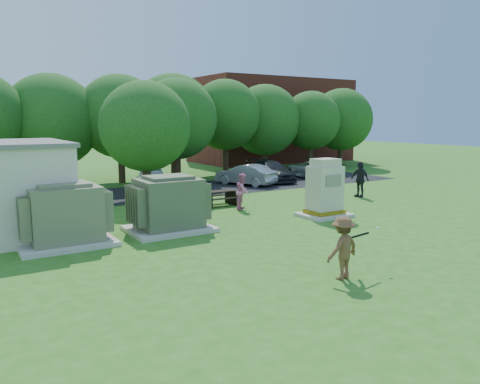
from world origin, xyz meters
TOP-DOWN VIEW (x-y plane):
  - ground at (0.00, 0.00)m, footprint 120.00×120.00m
  - brick_building at (18.00, 27.00)m, footprint 15.00×8.00m
  - parking_strip at (7.00, 13.50)m, footprint 20.00×6.00m
  - transformer_left at (-6.50, 4.50)m, footprint 3.00×2.40m
  - transformer_right at (-2.80, 4.50)m, footprint 3.00×2.40m
  - generator_cabinet at (3.88, 3.41)m, footprint 2.04×1.67m
  - picnic_table at (1.35, 8.07)m, footprint 1.66×1.24m
  - batter at (-1.13, -2.83)m, footprint 1.14×0.74m
  - person_by_generator at (5.24, 4.25)m, footprint 0.62×0.45m
  - person_at_picnic at (1.80, 6.64)m, footprint 1.02×1.01m
  - person_walking_right at (8.95, 6.26)m, footprint 0.55×1.15m
  - car_white at (0.01, 13.37)m, footprint 3.09×4.65m
  - car_silver_a at (6.26, 13.39)m, footprint 2.82×4.23m
  - car_dark at (8.72, 14.08)m, footprint 2.57×4.90m
  - car_silver_b at (12.13, 13.80)m, footprint 2.38×4.57m
  - batting_equipment at (-0.51, -2.81)m, footprint 1.52×0.31m
  - tree_row at (1.75, 18.50)m, footprint 41.30×13.30m

SIDE VIEW (x-z plane):
  - ground at x=0.00m, z-range 0.00..0.00m
  - parking_strip at x=7.00m, z-range 0.00..0.01m
  - picnic_table at x=1.35m, z-range 0.09..0.80m
  - car_silver_b at x=12.13m, z-range 0.00..1.23m
  - car_silver_a at x=6.26m, z-range 0.00..1.32m
  - car_dark at x=8.72m, z-range 0.00..1.35m
  - car_white at x=0.01m, z-range 0.00..1.47m
  - person_by_generator at x=5.24m, z-range 0.00..1.58m
  - batter at x=-1.13m, z-range 0.00..1.65m
  - person_at_picnic at x=1.80m, z-range 0.00..1.67m
  - person_walking_right at x=8.95m, z-range 0.00..1.91m
  - transformer_left at x=-6.50m, z-range -0.07..2.00m
  - transformer_right at x=-2.80m, z-range -0.07..2.00m
  - generator_cabinet at x=3.88m, z-range -0.15..2.33m
  - batting_equipment at x=-0.51m, z-range 1.03..1.16m
  - brick_building at x=18.00m, z-range 0.00..8.00m
  - tree_row at x=1.75m, z-range 0.50..7.80m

